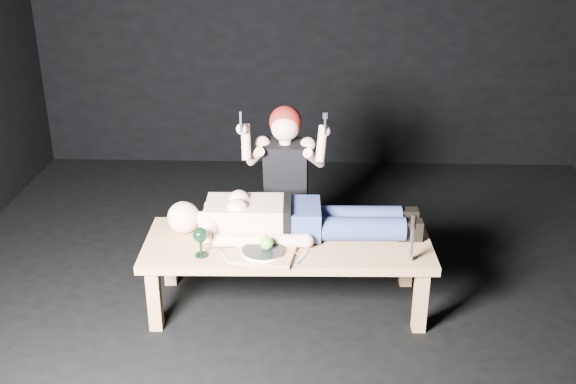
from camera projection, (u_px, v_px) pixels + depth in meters
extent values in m
plane|color=black|center=(308.00, 305.00, 4.26)|extent=(5.00, 5.00, 0.00)
plane|color=black|center=(312.00, 2.00, 5.95)|extent=(5.00, 0.00, 5.00)
cube|color=tan|center=(288.00, 274.00, 4.17)|extent=(1.73, 0.68, 0.45)
cube|color=#AA8356|center=(263.00, 254.00, 3.90)|extent=(0.39, 0.31, 0.02)
cylinder|color=white|center=(263.00, 251.00, 3.89)|extent=(0.27, 0.27, 0.02)
sphere|color=green|center=(267.00, 243.00, 3.88)|extent=(0.08, 0.08, 0.08)
cube|color=#B2B2B7|center=(223.00, 255.00, 3.91)|extent=(0.08, 0.18, 0.01)
cube|color=#B2B2B7|center=(302.00, 257.00, 3.88)|extent=(0.08, 0.18, 0.01)
cube|color=#B2B2B7|center=(285.00, 250.00, 3.97)|extent=(0.16, 0.12, 0.01)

